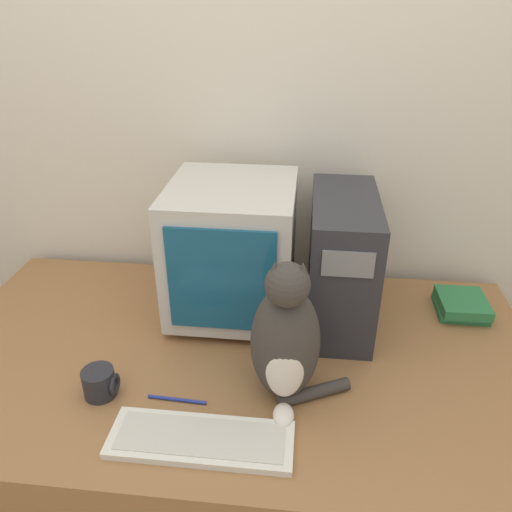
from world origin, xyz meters
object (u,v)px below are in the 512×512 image
pen (177,400)px  mug (100,383)px  book_stack (462,305)px  cat (286,341)px  crt_monitor (233,249)px  keyboard (201,439)px  computer_tower (341,261)px

pen → mug: 0.20m
book_stack → pen: book_stack is taller
cat → crt_monitor: bearing=113.5°
crt_monitor → book_stack: (0.74, 0.06, -0.19)m
pen → mug: bearing=179.3°
book_stack → pen: size_ratio=1.08×
crt_monitor → cat: (0.19, -0.38, -0.05)m
cat → book_stack: cat is taller
pen → book_stack: bearing=30.7°
cat → mug: bearing=-176.7°
keyboard → cat: cat is taller
crt_monitor → mug: crt_monitor is taller
computer_tower → book_stack: computer_tower is taller
computer_tower → keyboard: 0.67m
cat → pen: 0.32m
cat → mug: size_ratio=4.58×
mug → crt_monitor: bearing=56.5°
crt_monitor → computer_tower: size_ratio=0.99×
keyboard → pen: (-0.09, 0.12, -0.01)m
book_stack → computer_tower: bearing=-170.9°
cat → pen: cat is taller
book_stack → mug: 1.13m
keyboard → book_stack: book_stack is taller
computer_tower → crt_monitor: bearing=178.5°
crt_monitor → mug: (-0.28, -0.43, -0.18)m
crt_monitor → pen: bearing=-100.9°
keyboard → pen: size_ratio=2.80×
crt_monitor → keyboard: size_ratio=0.99×
computer_tower → keyboard: bearing=-121.1°
computer_tower → pen: computer_tower is taller
keyboard → pen: 0.15m
mug → book_stack: bearing=25.4°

